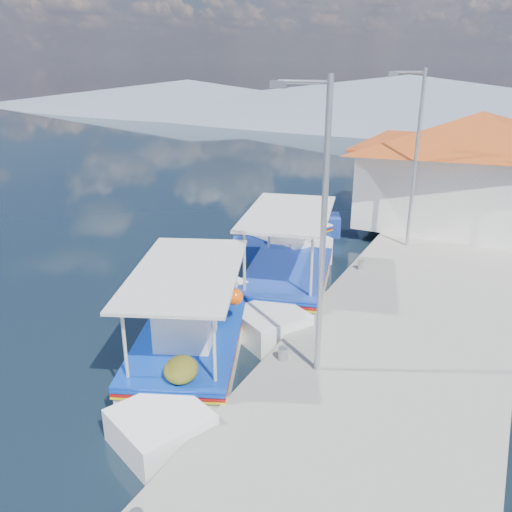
% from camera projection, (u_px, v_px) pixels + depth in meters
% --- Properties ---
extents(ground, '(160.00, 160.00, 0.00)m').
position_uv_depth(ground, '(91.00, 380.00, 11.70)').
color(ground, black).
rests_on(ground, ground).
extents(quay, '(5.00, 44.00, 0.50)m').
position_uv_depth(quay, '(415.00, 316.00, 14.10)').
color(quay, gray).
rests_on(quay, ground).
extents(bollards, '(0.20, 17.20, 0.30)m').
position_uv_depth(bollards, '(332.00, 298.00, 14.23)').
color(bollards, '#A5A8AD').
rests_on(bollards, quay).
extents(main_caique, '(4.25, 7.30, 2.61)m').
position_uv_depth(main_caique, '(193.00, 342.00, 12.28)').
color(main_caique, white).
rests_on(main_caique, ground).
extents(caique_green_canopy, '(3.59, 7.53, 2.91)m').
position_uv_depth(caique_green_canopy, '(289.00, 281.00, 15.89)').
color(caique_green_canopy, white).
rests_on(caique_green_canopy, ground).
extents(caique_blue_hull, '(3.07, 5.38, 1.03)m').
position_uv_depth(caique_blue_hull, '(288.00, 238.00, 20.23)').
color(caique_blue_hull, '#1A3BA1').
rests_on(caique_blue_hull, ground).
extents(harbor_building, '(10.49, 10.49, 4.40)m').
position_uv_depth(harbor_building, '(475.00, 167.00, 20.59)').
color(harbor_building, white).
rests_on(harbor_building, quay).
extents(lamp_post_near, '(1.21, 0.14, 6.00)m').
position_uv_depth(lamp_post_near, '(319.00, 218.00, 10.09)').
color(lamp_post_near, '#A5A8AD').
rests_on(lamp_post_near, quay).
extents(lamp_post_far, '(1.21, 0.14, 6.00)m').
position_uv_depth(lamp_post_far, '(414.00, 151.00, 17.60)').
color(lamp_post_far, '#A5A8AD').
rests_on(lamp_post_far, quay).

